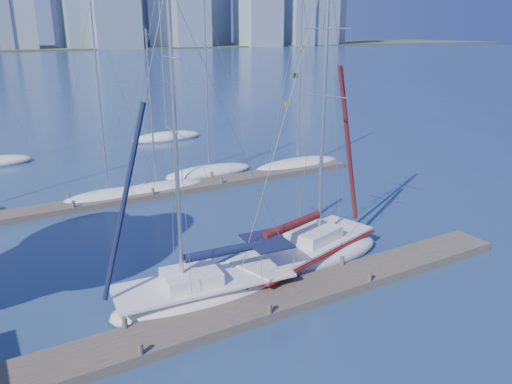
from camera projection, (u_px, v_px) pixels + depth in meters
ground at (257, 311)px, 19.71m from camera, size 700.00×700.00×0.00m
near_dock at (257, 307)px, 19.65m from camera, size 26.00×2.00×0.40m
far_dock at (164, 191)px, 33.76m from camera, size 30.00×1.80×0.36m
sailboat_navy at (204, 278)px, 20.21m from camera, size 8.05×3.22×12.71m
sailboat_maroon at (306, 241)px, 23.60m from camera, size 8.91×4.96×13.97m
bg_boat_1 at (109, 196)px, 32.50m from camera, size 6.36×4.07×12.55m
bg_boat_2 at (156, 189)px, 34.05m from camera, size 7.35×4.12×11.00m
bg_boat_3 at (209, 171)px, 38.22m from camera, size 7.37×4.09×12.99m
bg_boat_4 at (298, 164)px, 40.11m from camera, size 8.08×4.94×13.62m
bg_boat_7 at (167, 137)px, 50.40m from camera, size 7.43×3.58×14.92m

